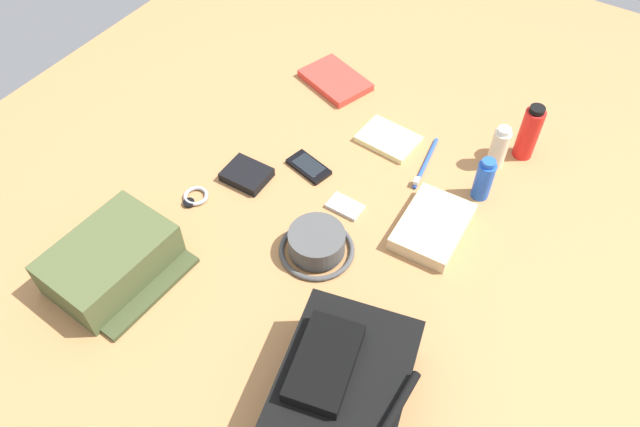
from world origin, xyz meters
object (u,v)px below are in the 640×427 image
(toiletry_pouch, at_px, (112,261))
(backpack, at_px, (342,391))
(bucket_hat, at_px, (317,244))
(wallet, at_px, (247,175))
(wristwatch, at_px, (195,197))
(media_player, at_px, (345,206))
(sunscreen_spray, at_px, (529,133))
(toothbrush, at_px, (425,165))
(folded_towel, at_px, (433,226))
(lotion_bottle, at_px, (499,148))
(deodorant_spray, at_px, (484,179))
(cell_phone, at_px, (309,167))
(paperback_novel, at_px, (335,81))
(notepad, at_px, (387,138))

(toiletry_pouch, bearing_deg, backpack, 91.02)
(bucket_hat, xyz_separation_m, wallet, (-0.10, -0.27, -0.01))
(wristwatch, height_order, wallet, wallet)
(toiletry_pouch, height_order, media_player, toiletry_pouch)
(toiletry_pouch, distance_m, wallet, 0.39)
(sunscreen_spray, distance_m, toothbrush, 0.27)
(toothbrush, height_order, folded_towel, folded_towel)
(toiletry_pouch, distance_m, lotion_bottle, 0.96)
(backpack, bearing_deg, deodorant_spray, 179.13)
(lotion_bottle, bearing_deg, media_player, -36.46)
(bucket_hat, height_order, cell_phone, bucket_hat)
(paperback_novel, bearing_deg, backpack, 32.34)
(folded_towel, bearing_deg, lotion_bottle, 172.36)
(folded_towel, bearing_deg, paperback_novel, -125.75)
(bucket_hat, bearing_deg, wristwatch, -85.38)
(lotion_bottle, bearing_deg, toiletry_pouch, -36.75)
(toiletry_pouch, relative_size, deodorant_spray, 2.32)
(paperback_novel, xyz_separation_m, notepad, (0.13, 0.24, -0.00))
(folded_towel, bearing_deg, sunscreen_spray, 166.57)
(backpack, relative_size, wristwatch, 5.01)
(media_player, relative_size, wallet, 0.77)
(media_player, relative_size, toothbrush, 0.45)
(paperback_novel, bearing_deg, lotion_bottle, 83.47)
(media_player, height_order, wallet, wallet)
(lotion_bottle, height_order, media_player, lotion_bottle)
(lotion_bottle, distance_m, media_player, 0.42)
(backpack, xyz_separation_m, wristwatch, (-0.25, -0.57, -0.06))
(toiletry_pouch, xyz_separation_m, sunscreen_spray, (-0.84, 0.62, 0.03))
(bucket_hat, height_order, wristwatch, bucket_hat)
(folded_towel, bearing_deg, backpack, 4.72)
(sunscreen_spray, height_order, wallet, sunscreen_spray)
(notepad, bearing_deg, folded_towel, 52.04)
(toiletry_pouch, relative_size, lotion_bottle, 2.26)
(toiletry_pouch, xyz_separation_m, lotion_bottle, (-0.77, 0.57, 0.01))
(lotion_bottle, distance_m, paperback_novel, 0.52)
(wallet, distance_m, notepad, 0.39)
(deodorant_spray, relative_size, cell_phone, 0.97)
(wristwatch, distance_m, toothbrush, 0.58)
(paperback_novel, distance_m, media_player, 0.48)
(toothbrush, height_order, notepad, toothbrush)
(media_player, distance_m, notepad, 0.26)
(sunscreen_spray, xyz_separation_m, wallet, (0.45, -0.55, -0.06))
(paperback_novel, bearing_deg, bucket_hat, 27.75)
(paperback_novel, height_order, notepad, paperback_novel)
(paperback_novel, height_order, folded_towel, folded_towel)
(cell_phone, bearing_deg, wallet, -45.56)
(backpack, distance_m, folded_towel, 0.48)
(lotion_bottle, height_order, wristwatch, lotion_bottle)
(media_player, bearing_deg, paperback_novel, -145.45)
(backpack, relative_size, lotion_bottle, 2.92)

